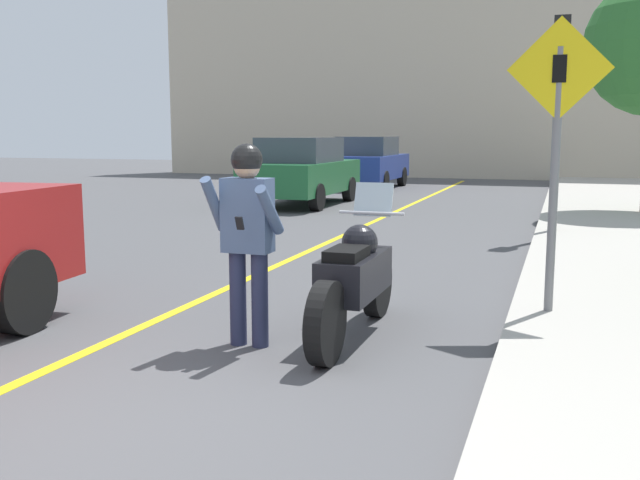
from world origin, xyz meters
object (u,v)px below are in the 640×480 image
object	(u,v)px
parked_car_green	(302,171)
person_biker	(247,224)
motorcycle	(355,280)
crossing_sign	(556,138)
traffic_light	(560,83)
parked_car_blue	(369,162)

from	to	relation	value
parked_car_green	person_biker	bearing A→B (deg)	-71.78
person_biker	parked_car_green	size ratio (longest dim) A/B	0.40
motorcycle	crossing_sign	world-z (taller)	crossing_sign
traffic_light	parked_car_green	size ratio (longest dim) A/B	0.84
motorcycle	crossing_sign	xyz separation A→B (m)	(1.59, 0.95, 1.22)
motorcycle	traffic_light	world-z (taller)	traffic_light
crossing_sign	traffic_light	world-z (taller)	traffic_light
person_biker	parked_car_green	distance (m)	12.04
traffic_light	parked_car_green	bearing A→B (deg)	145.72
person_biker	crossing_sign	size ratio (longest dim) A/B	0.64
motorcycle	parked_car_blue	xyz separation A→B (m)	(-4.43, 16.89, 0.34)
person_biker	parked_car_green	xyz separation A→B (m)	(-3.77, 11.44, -0.17)
crossing_sign	person_biker	bearing A→B (deg)	-147.95
motorcycle	traffic_light	size ratio (longest dim) A/B	0.64
motorcycle	parked_car_green	size ratio (longest dim) A/B	0.53
traffic_light	parked_car_green	world-z (taller)	traffic_light
parked_car_blue	traffic_light	bearing A→B (deg)	-59.50
crossing_sign	traffic_light	distance (m)	5.89
motorcycle	crossing_sign	size ratio (longest dim) A/B	0.85
crossing_sign	parked_car_green	xyz separation A→B (m)	(-6.13, 9.96, -0.88)
person_biker	motorcycle	bearing A→B (deg)	34.16
crossing_sign	parked_car_green	size ratio (longest dim) A/B	0.63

